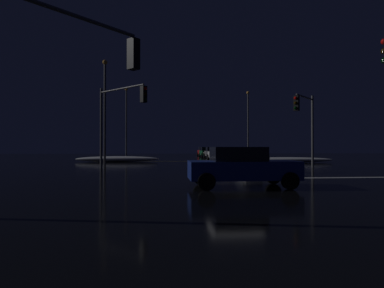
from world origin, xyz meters
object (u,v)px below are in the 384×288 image
sedan_silver (250,157)px  streetlamp_left_far (126,118)px  sedan_red (204,151)px  streetlamp_left_near (105,104)px  traffic_signal_sw (56,60)px  sedan_white (218,154)px  sedan_blue_crossing (242,167)px  traffic_signal_ne (306,117)px  sedan_green (206,152)px  sedan_orange (233,155)px  streetlamp_right_far (248,120)px  traffic_signal_nw (119,111)px  sedan_gray (213,153)px

sedan_silver → streetlamp_left_far: bearing=121.5°
sedan_red → streetlamp_left_near: bearing=-115.5°
streetlamp_left_far → traffic_signal_sw: bearing=-86.3°
sedan_white → sedan_blue_crossing: size_ratio=1.00×
sedan_white → traffic_signal_ne: bearing=-74.3°
sedan_red → sedan_green: bearing=-93.0°
sedan_blue_crossing → sedan_silver: bearing=73.0°
sedan_blue_crossing → streetlamp_left_near: size_ratio=0.46×
sedan_orange → streetlamp_left_near: bearing=-166.9°
streetlamp_right_far → sedan_blue_crossing: bearing=-105.7°
sedan_silver → sedan_red: 29.19m
traffic_signal_nw → traffic_signal_sw: traffic_signal_nw is taller
sedan_silver → sedan_white: size_ratio=1.00×
sedan_white → sedan_gray: bearing=86.6°
sedan_white → traffic_signal_sw: size_ratio=0.76×
sedan_white → sedan_gray: (0.38, 6.27, 0.00)m
traffic_signal_sw → sedan_silver: bearing=58.1°
sedan_green → sedan_red: 5.35m
sedan_white → traffic_signal_ne: 15.30m
sedan_blue_crossing → traffic_signal_nw: traffic_signal_nw is taller
sedan_white → streetlamp_left_far: size_ratio=0.44×
sedan_red → traffic_signal_ne: size_ratio=0.78×
sedan_orange → sedan_blue_crossing: (-3.99, -19.26, 0.00)m
sedan_white → sedan_gray: same height
sedan_red → traffic_signal_sw: 46.16m
sedan_blue_crossing → sedan_orange: bearing=78.3°
sedan_gray → sedan_blue_crossing: same height
streetlamp_right_far → sedan_red: bearing=119.2°
sedan_green → streetlamp_left_far: (-11.84, -4.05, 4.84)m
sedan_blue_crossing → sedan_gray: bearing=83.2°
sedan_white → sedan_green: 11.84m
streetlamp_right_far → traffic_signal_ne: bearing=-94.4°
sedan_gray → streetlamp_left_near: streetlamp_left_near is taller
traffic_signal_sw → traffic_signal_ne: bearing=45.0°
streetlamp_left_far → streetlamp_left_near: streetlamp_left_far is taller
sedan_orange → traffic_signal_sw: traffic_signal_sw is taller
sedan_gray → streetlamp_left_near: (-11.95, -14.49, 4.57)m
sedan_green → streetlamp_right_far: bearing=-36.2°
sedan_silver → sedan_red: size_ratio=1.00×
sedan_red → traffic_signal_sw: traffic_signal_sw is taller
sedan_silver → sedan_white: bearing=92.6°
sedan_silver → traffic_signal_nw: traffic_signal_nw is taller
traffic_signal_ne → traffic_signal_nw: bearing=-178.2°
sedan_red → streetlamp_left_far: 16.08m
sedan_orange → traffic_signal_nw: size_ratio=0.74×
traffic_signal_nw → traffic_signal_ne: (13.50, 0.42, -0.28)m
sedan_gray → traffic_signal_sw: size_ratio=0.76×
sedan_green → traffic_signal_sw: size_ratio=0.76×
streetlamp_right_far → sedan_silver: bearing=-104.8°
sedan_silver → sedan_red: bearing=90.0°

